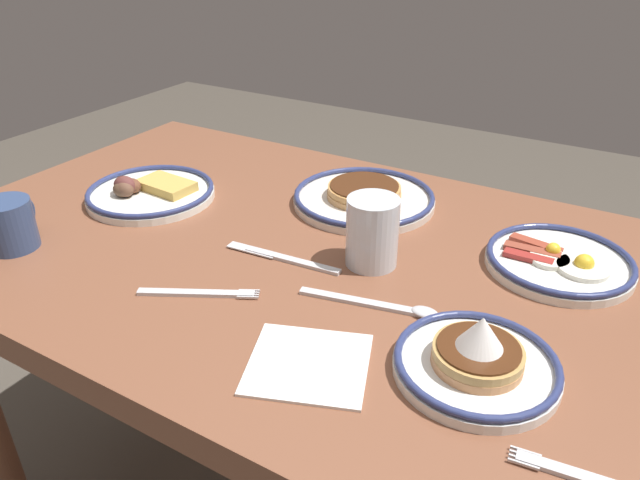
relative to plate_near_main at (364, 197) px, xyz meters
The scene contains 11 objects.
dining_table 0.23m from the plate_near_main, 79.57° to the left, with size 1.30×0.82×0.75m.
plate_near_main is the anchor object (origin of this frame).
plate_center_pancakes 0.38m from the plate_near_main, behind, with size 0.23×0.23×0.04m.
plate_far_companion 0.42m from the plate_near_main, 27.19° to the left, with size 0.25×0.25×0.05m.
plate_far_side 0.50m from the plate_near_main, 132.92° to the left, with size 0.21×0.21×0.08m.
coffee_mug 0.63m from the plate_near_main, 46.15° to the left, with size 0.08×0.11×0.09m.
drinking_glass 0.23m from the plate_near_main, 119.86° to the left, with size 0.08×0.08×0.11m.
paper_napkin 0.48m from the plate_near_main, 108.61° to the left, with size 0.15×0.14×0.00m, color white.
fork_near 0.41m from the plate_near_main, 80.51° to the left, with size 0.17×0.10×0.01m.
butter_knife 0.26m from the plate_near_main, 85.98° to the left, with size 0.21×0.03×0.01m.
tea_spoon 0.35m from the plate_near_main, 122.37° to the left, with size 0.20×0.06×0.01m.
Camera 1 is at (-0.50, 0.75, 1.25)m, focal length 33.52 mm.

